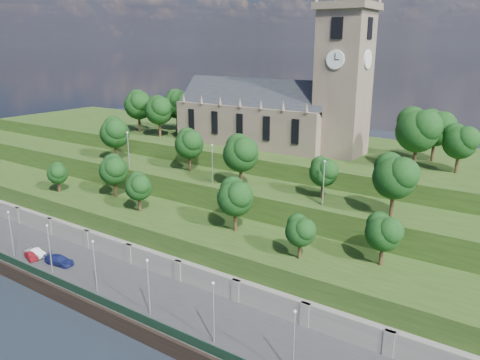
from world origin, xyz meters
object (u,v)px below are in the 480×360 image
Objects in this scene: car_left at (31,256)px; car_right at (59,260)px; church at (277,108)px; car_middle at (36,253)px.

car_right is (5.24, 1.38, 0.13)m from car_left.
car_right is at bearing -59.50° from car_left.
church reaches higher than car_left.
car_right is (5.61, 0.34, 0.08)m from car_middle.
car_middle is 5.62m from car_right.
car_left is at bearing -114.50° from church.
car_right is at bearing -108.99° from church.
car_left is (-19.44, -42.65, -19.94)m from church.
church reaches higher than car_right.
car_right is (-14.20, -41.27, -19.81)m from church.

